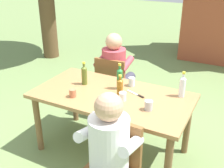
# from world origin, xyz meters

# --- Properties ---
(ground_plane) EXTENTS (24.00, 24.00, 0.00)m
(ground_plane) POSITION_xyz_m (0.00, 0.00, 0.00)
(ground_plane) COLOR #6B844C
(dining_table) EXTENTS (1.68, 0.89, 0.74)m
(dining_table) POSITION_xyz_m (0.00, 0.00, 0.65)
(dining_table) COLOR #A37547
(dining_table) RESTS_ON ground_plane
(chair_near_right) EXTENTS (0.47, 0.47, 0.87)m
(chair_near_right) POSITION_xyz_m (0.38, -0.74, 0.49)
(chair_near_right) COLOR brown
(chair_near_right) RESTS_ON ground_plane
(chair_far_left) EXTENTS (0.47, 0.47, 0.87)m
(chair_far_left) POSITION_xyz_m (-0.37, 0.74, 0.49)
(chair_far_left) COLOR brown
(chair_far_left) RESTS_ON ground_plane
(person_in_white_shirt) EXTENTS (0.47, 0.62, 1.18)m
(person_in_white_shirt) POSITION_xyz_m (0.38, -0.85, 0.66)
(person_in_white_shirt) COLOR white
(person_in_white_shirt) RESTS_ON ground_plane
(person_in_plaid_shirt) EXTENTS (0.47, 0.62, 1.18)m
(person_in_plaid_shirt) POSITION_xyz_m (-0.38, 0.85, 0.66)
(person_in_plaid_shirt) COLOR #B7424C
(person_in_plaid_shirt) RESTS_ON ground_plane
(bottle_clear) EXTENTS (0.06, 0.06, 0.28)m
(bottle_clear) POSITION_xyz_m (0.67, 0.29, 0.86)
(bottle_clear) COLOR white
(bottle_clear) RESTS_ON dining_table
(bottle_amber) EXTENTS (0.06, 0.06, 0.24)m
(bottle_amber) POSITION_xyz_m (0.09, 0.01, 0.84)
(bottle_amber) COLOR #996019
(bottle_amber) RESTS_ON dining_table
(bottle_green) EXTENTS (0.06, 0.06, 0.30)m
(bottle_green) POSITION_xyz_m (0.01, 0.16, 0.87)
(bottle_green) COLOR #287A38
(bottle_green) RESTS_ON dining_table
(bottle_olive) EXTENTS (0.06, 0.06, 0.27)m
(bottle_olive) POSITION_xyz_m (-0.40, 0.09, 0.85)
(bottle_olive) COLOR #566623
(bottle_olive) RESTS_ON dining_table
(cup_terracotta) EXTENTS (0.07, 0.07, 0.08)m
(cup_terracotta) POSITION_xyz_m (-0.34, -0.24, 0.78)
(cup_terracotta) COLOR #BC6B47
(cup_terracotta) RESTS_ON dining_table
(cup_glass) EXTENTS (0.07, 0.07, 0.10)m
(cup_glass) POSITION_xyz_m (0.10, 0.29, 0.79)
(cup_glass) COLOR silver
(cup_glass) RESTS_ON dining_table
(cup_steel) EXTENTS (0.08, 0.08, 0.10)m
(cup_steel) POSITION_xyz_m (0.46, -0.13, 0.79)
(cup_steel) COLOR #B2B7BC
(cup_steel) RESTS_ON dining_table
(cup_white) EXTENTS (0.07, 0.07, 0.09)m
(cup_white) POSITION_xyz_m (0.16, -0.07, 0.78)
(cup_white) COLOR white
(cup_white) RESTS_ON dining_table
(table_knife) EXTENTS (0.23, 0.11, 0.01)m
(table_knife) POSITION_xyz_m (0.24, 0.11, 0.74)
(table_knife) COLOR silver
(table_knife) RESTS_ON dining_table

